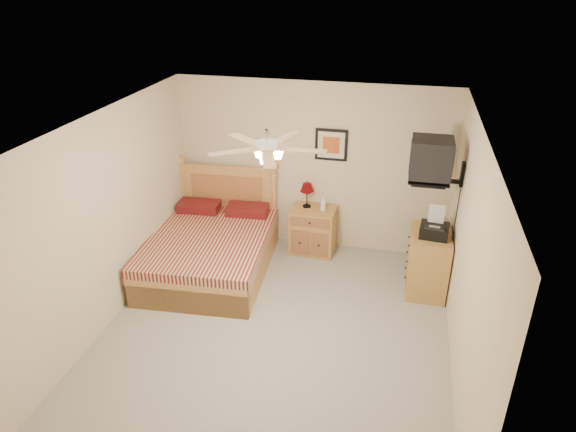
# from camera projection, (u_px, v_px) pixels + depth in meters

# --- Properties ---
(floor) EXTENTS (4.50, 4.50, 0.00)m
(floor) POSITION_uv_depth(u_px,v_px,m) (275.00, 332.00, 6.08)
(floor) COLOR gray
(floor) RESTS_ON ground
(ceiling) EXTENTS (4.00, 4.50, 0.04)m
(ceiling) POSITION_uv_depth(u_px,v_px,m) (272.00, 127.00, 4.97)
(ceiling) COLOR white
(ceiling) RESTS_ON ground
(wall_back) EXTENTS (4.00, 0.04, 2.50)m
(wall_back) POSITION_uv_depth(u_px,v_px,m) (312.00, 167.00, 7.49)
(wall_back) COLOR beige
(wall_back) RESTS_ON ground
(wall_front) EXTENTS (4.00, 0.04, 2.50)m
(wall_front) POSITION_uv_depth(u_px,v_px,m) (192.00, 393.00, 3.56)
(wall_front) COLOR beige
(wall_front) RESTS_ON ground
(wall_left) EXTENTS (0.04, 4.50, 2.50)m
(wall_left) POSITION_uv_depth(u_px,v_px,m) (106.00, 221.00, 5.93)
(wall_left) COLOR beige
(wall_left) RESTS_ON ground
(wall_right) EXTENTS (0.04, 4.50, 2.50)m
(wall_right) POSITION_uv_depth(u_px,v_px,m) (467.00, 262.00, 5.12)
(wall_right) COLOR beige
(wall_right) RESTS_ON ground
(bed) EXTENTS (1.71, 2.16, 1.33)m
(bed) POSITION_uv_depth(u_px,v_px,m) (208.00, 229.00, 7.01)
(bed) COLOR #B26637
(bed) RESTS_ON ground
(nightstand) EXTENTS (0.66, 0.51, 0.70)m
(nightstand) POSITION_uv_depth(u_px,v_px,m) (313.00, 230.00, 7.66)
(nightstand) COLOR #A57331
(nightstand) RESTS_ON ground
(table_lamp) EXTENTS (0.25, 0.25, 0.38)m
(table_lamp) POSITION_uv_depth(u_px,v_px,m) (307.00, 195.00, 7.49)
(table_lamp) COLOR #5D0408
(table_lamp) RESTS_ON nightstand
(lotion_bottle) EXTENTS (0.08, 0.08, 0.21)m
(lotion_bottle) POSITION_uv_depth(u_px,v_px,m) (323.00, 204.00, 7.40)
(lotion_bottle) COLOR white
(lotion_bottle) RESTS_ON nightstand
(framed_picture) EXTENTS (0.46, 0.04, 0.46)m
(framed_picture) POSITION_uv_depth(u_px,v_px,m) (331.00, 145.00, 7.25)
(framed_picture) COLOR black
(framed_picture) RESTS_ON wall_back
(dresser) EXTENTS (0.50, 0.72, 0.85)m
(dresser) POSITION_uv_depth(u_px,v_px,m) (428.00, 262.00, 6.69)
(dresser) COLOR #A56A38
(dresser) RESTS_ON ground
(fax_machine) EXTENTS (0.38, 0.40, 0.37)m
(fax_machine) POSITION_uv_depth(u_px,v_px,m) (435.00, 223.00, 6.37)
(fax_machine) COLOR black
(fax_machine) RESTS_ON dresser
(magazine_lower) EXTENTS (0.25, 0.31, 0.03)m
(magazine_lower) POSITION_uv_depth(u_px,v_px,m) (428.00, 223.00, 6.75)
(magazine_lower) COLOR #B0A58A
(magazine_lower) RESTS_ON dresser
(magazine_upper) EXTENTS (0.29, 0.35, 0.02)m
(magazine_upper) POSITION_uv_depth(u_px,v_px,m) (431.00, 220.00, 6.76)
(magazine_upper) COLOR gray
(magazine_upper) RESTS_ON magazine_lower
(wall_tv) EXTENTS (0.56, 0.46, 0.58)m
(wall_tv) POSITION_uv_depth(u_px,v_px,m) (444.00, 162.00, 6.09)
(wall_tv) COLOR black
(wall_tv) RESTS_ON wall_right
(ceiling_fan) EXTENTS (1.14, 1.14, 0.28)m
(ceiling_fan) POSITION_uv_depth(u_px,v_px,m) (267.00, 148.00, 4.85)
(ceiling_fan) COLOR white
(ceiling_fan) RESTS_ON ceiling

